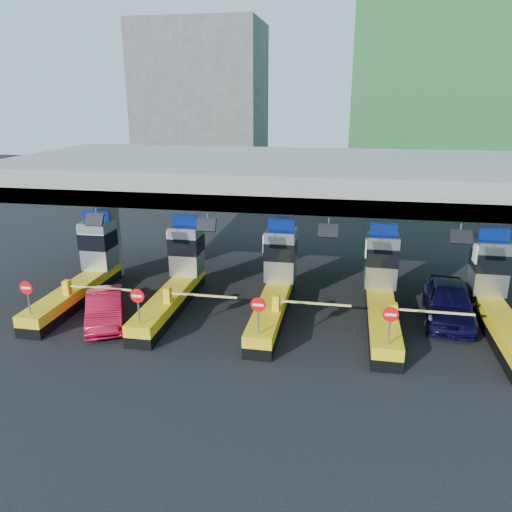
# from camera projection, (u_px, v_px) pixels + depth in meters

# --- Properties ---
(ground) EXTENTS (120.00, 120.00, 0.00)m
(ground) POSITION_uv_depth(u_px,v_px,m) (275.00, 310.00, 24.39)
(ground) COLOR black
(ground) RESTS_ON ground
(toll_canopy) EXTENTS (28.00, 12.09, 7.00)m
(toll_canopy) POSITION_uv_depth(u_px,v_px,m) (285.00, 176.00, 25.22)
(toll_canopy) COLOR slate
(toll_canopy) RESTS_ON ground
(toll_lane_far_left) EXTENTS (4.43, 8.00, 4.16)m
(toll_lane_far_left) POSITION_uv_depth(u_px,v_px,m) (86.00, 269.00, 25.97)
(toll_lane_far_left) COLOR black
(toll_lane_far_left) RESTS_ON ground
(toll_lane_left) EXTENTS (4.43, 8.00, 4.16)m
(toll_lane_left) POSITION_uv_depth(u_px,v_px,m) (178.00, 275.00, 25.10)
(toll_lane_left) COLOR black
(toll_lane_left) RESTS_ON ground
(toll_lane_center) EXTENTS (4.43, 8.00, 4.16)m
(toll_lane_center) POSITION_uv_depth(u_px,v_px,m) (276.00, 282.00, 24.23)
(toll_lane_center) COLOR black
(toll_lane_center) RESTS_ON ground
(toll_lane_right) EXTENTS (4.43, 8.00, 4.16)m
(toll_lane_right) POSITION_uv_depth(u_px,v_px,m) (382.00, 288.00, 23.36)
(toll_lane_right) COLOR black
(toll_lane_right) RESTS_ON ground
(toll_lane_far_right) EXTENTS (4.43, 8.00, 4.16)m
(toll_lane_far_right) POSITION_uv_depth(u_px,v_px,m) (495.00, 296.00, 22.50)
(toll_lane_far_right) COLOR black
(toll_lane_far_right) RESTS_ON ground
(bg_building_scaffold) EXTENTS (18.00, 12.00, 28.00)m
(bg_building_scaffold) POSITION_uv_depth(u_px,v_px,m) (448.00, 53.00, 48.04)
(bg_building_scaffold) COLOR #1E5926
(bg_building_scaffold) RESTS_ON ground
(bg_building_concrete) EXTENTS (14.00, 10.00, 18.00)m
(bg_building_concrete) POSITION_uv_depth(u_px,v_px,m) (202.00, 106.00, 57.82)
(bg_building_concrete) COLOR #4C4C49
(bg_building_concrete) RESTS_ON ground
(van) EXTENTS (2.59, 5.50, 1.82)m
(van) POSITION_uv_depth(u_px,v_px,m) (449.00, 302.00, 23.07)
(van) COLOR black
(van) RESTS_ON ground
(red_car) EXTENTS (3.29, 4.69, 1.47)m
(red_car) POSITION_uv_depth(u_px,v_px,m) (105.00, 308.00, 22.83)
(red_car) COLOR #A90D23
(red_car) RESTS_ON ground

